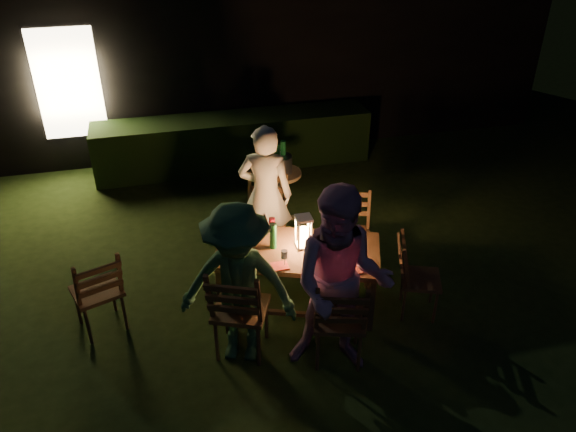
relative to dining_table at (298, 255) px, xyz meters
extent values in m
plane|color=black|center=(0.41, -0.25, -0.61)|extent=(40.00, 40.00, 0.00)
cube|color=black|center=(0.41, 5.95, 0.99)|extent=(10.00, 4.00, 3.20)
cube|color=#FFE5B2|center=(-2.39, 3.96, 0.74)|extent=(0.90, 0.06, 1.60)
cube|color=black|center=(-0.09, 3.50, -0.21)|extent=(4.20, 0.70, 0.80)
cube|color=#4F311A|center=(0.00, 0.00, 0.04)|extent=(1.82, 1.34, 0.05)
cube|color=#4F311A|center=(-0.82, -0.05, -0.31)|extent=(0.06, 0.06, 0.60)
cube|color=#4F311A|center=(-0.58, 0.58, -0.31)|extent=(0.06, 0.06, 0.60)
cube|color=#4F311A|center=(0.58, -0.58, -0.31)|extent=(0.06, 0.06, 0.60)
cube|color=#4F311A|center=(0.82, 0.05, -0.31)|extent=(0.06, 0.06, 0.60)
cube|color=#4F311A|center=(-0.69, -0.54, -0.12)|extent=(0.62, 0.61, 0.04)
cube|color=#4F311A|center=(-0.77, -0.73, 0.18)|extent=(0.51, 0.34, 0.57)
cube|color=#4F311A|center=(0.16, -0.86, -0.15)|extent=(0.56, 0.55, 0.04)
cube|color=#4F311A|center=(0.10, -1.05, 0.14)|extent=(0.48, 0.27, 0.54)
cube|color=#4F311A|center=(-0.16, 0.86, -0.14)|extent=(0.60, 0.58, 0.04)
cube|color=#4F311A|center=(-0.08, 1.05, 0.16)|extent=(0.49, 0.31, 0.55)
cube|color=#4F311A|center=(0.78, 0.51, -0.20)|extent=(0.49, 0.48, 0.04)
cube|color=#4F311A|center=(0.83, 0.68, 0.05)|extent=(0.42, 0.24, 0.47)
cube|color=#4F311A|center=(1.17, -0.44, -0.20)|extent=(0.51, 0.52, 0.04)
cube|color=#4F311A|center=(1.01, -0.38, 0.06)|extent=(0.27, 0.43, 0.47)
cube|color=#4F311A|center=(-1.99, 0.11, -0.17)|extent=(0.55, 0.54, 0.04)
cube|color=#4F311A|center=(-1.93, -0.07, 0.11)|extent=(0.46, 0.29, 0.51)
imported|color=beige|center=(-0.13, 0.93, 0.22)|extent=(0.71, 0.59, 1.66)
imported|color=#BD82A6|center=(0.13, -0.93, 0.30)|extent=(1.07, 0.96, 1.83)
imported|color=#316339|center=(-0.71, -0.61, 0.19)|extent=(1.19, 0.93, 1.62)
cube|color=white|center=(0.06, 0.03, 0.08)|extent=(0.15, 0.15, 0.03)
cube|color=white|center=(0.06, 0.03, 0.40)|extent=(0.16, 0.16, 0.03)
cylinder|color=#FF9E3F|center=(0.06, 0.03, 0.20)|extent=(0.09, 0.09, 0.18)
cylinder|color=white|center=(-0.44, 0.40, 0.07)|extent=(0.25, 0.25, 0.01)
cylinder|color=white|center=(-0.59, -0.01, 0.07)|extent=(0.25, 0.25, 0.01)
cylinder|color=white|center=(0.50, 0.05, 0.07)|extent=(0.25, 0.25, 0.01)
cylinder|color=white|center=(0.34, -0.36, 0.07)|extent=(0.25, 0.25, 0.01)
cylinder|color=#0F471E|center=(-0.23, 0.09, 0.21)|extent=(0.07, 0.07, 0.28)
cube|color=red|center=(-0.25, -0.25, 0.07)|extent=(0.18, 0.14, 0.01)
cube|color=red|center=(0.41, -0.47, 0.07)|extent=(0.18, 0.14, 0.01)
cube|color=black|center=(-0.69, -0.06, 0.07)|extent=(0.14, 0.07, 0.01)
cylinder|color=olive|center=(0.21, 1.66, 0.09)|extent=(0.54, 0.54, 0.04)
cylinder|color=olive|center=(0.21, 1.66, -0.26)|extent=(0.06, 0.06, 0.70)
cylinder|color=#A5A8AD|center=(0.21, 1.66, 0.22)|extent=(0.30, 0.30, 0.22)
cylinder|color=#0F471E|center=(0.16, 1.62, 0.27)|extent=(0.07, 0.07, 0.32)
cylinder|color=#0F471E|center=(0.26, 1.70, 0.27)|extent=(0.07, 0.07, 0.32)
camera|label=1|loc=(-1.23, -4.51, 3.24)|focal=35.00mm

